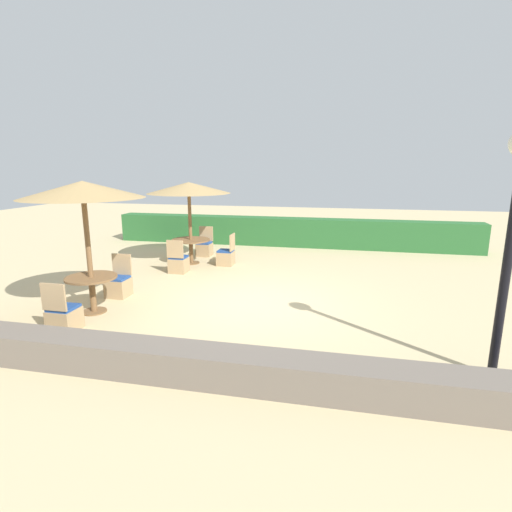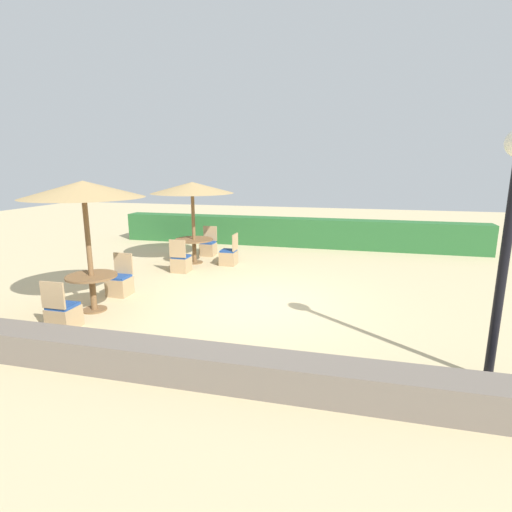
{
  "view_description": "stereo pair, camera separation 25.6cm",
  "coord_description": "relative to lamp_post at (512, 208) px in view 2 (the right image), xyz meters",
  "views": [
    {
      "loc": [
        1.83,
        -7.85,
        2.87
      ],
      "look_at": [
        0.0,
        0.6,
        0.9
      ],
      "focal_mm": 28.0,
      "sensor_mm": 36.0,
      "label": 1
    },
    {
      "loc": [
        2.08,
        -7.79,
        2.87
      ],
      "look_at": [
        0.0,
        0.6,
        0.9
      ],
      "focal_mm": 28.0,
      "sensor_mm": 36.0,
      "label": 2
    }
  ],
  "objects": [
    {
      "name": "parasol_back_left",
      "position": [
        -6.5,
        5.29,
        -0.13
      ],
      "size": [
        2.41,
        2.41,
        2.4
      ],
      "color": "brown",
      "rests_on": "ground_plane"
    },
    {
      "name": "patio_chair_back_left_north",
      "position": [
        -6.46,
        6.38,
        -2.09
      ],
      "size": [
        0.46,
        0.46,
        0.93
      ],
      "rotation": [
        0.0,
        0.0,
        3.14
      ],
      "color": "tan",
      "rests_on": "ground_plane"
    },
    {
      "name": "patio_chair_front_left_south",
      "position": [
        -6.86,
        0.1,
        -2.09
      ],
      "size": [
        0.46,
        0.46,
        0.93
      ],
      "color": "tan",
      "rests_on": "ground_plane"
    },
    {
      "name": "ground_plane",
      "position": [
        -3.98,
        2.21,
        -2.35
      ],
      "size": [
        40.0,
        40.0,
        0.0
      ],
      "primitive_type": "plane",
      "color": "#C6B284"
    },
    {
      "name": "round_table_back_left",
      "position": [
        -6.5,
        5.29,
        -1.77
      ],
      "size": [
        1.13,
        1.13,
        0.73
      ],
      "color": "brown",
      "rests_on": "ground_plane"
    },
    {
      "name": "round_table_front_left",
      "position": [
        -6.91,
        1.04,
        -1.79
      ],
      "size": [
        0.99,
        0.99,
        0.74
      ],
      "color": "brown",
      "rests_on": "ground_plane"
    },
    {
      "name": "hedge_row",
      "position": [
        -3.98,
        8.58,
        -1.84
      ],
      "size": [
        13.0,
        0.7,
        1.01
      ],
      "primitive_type": "cube",
      "color": "#28602D",
      "rests_on": "ground_plane"
    },
    {
      "name": "stone_border",
      "position": [
        -3.98,
        -0.98,
        -2.12
      ],
      "size": [
        10.0,
        0.56,
        0.46
      ],
      "primitive_type": "cube",
      "color": "#6B6056",
      "rests_on": "ground_plane"
    },
    {
      "name": "patio_chair_back_left_south",
      "position": [
        -6.46,
        4.24,
        -2.09
      ],
      "size": [
        0.46,
        0.46,
        0.93
      ],
      "color": "tan",
      "rests_on": "ground_plane"
    },
    {
      "name": "parasol_front_left",
      "position": [
        -6.91,
        1.04,
        0.06
      ],
      "size": [
        2.28,
        2.28,
        2.59
      ],
      "color": "brown",
      "rests_on": "ground_plane"
    },
    {
      "name": "patio_chair_back_left_east",
      "position": [
        -5.42,
        5.32,
        -2.09
      ],
      "size": [
        0.46,
        0.46,
        0.93
      ],
      "rotation": [
        0.0,
        0.0,
        1.57
      ],
      "color": "tan",
      "rests_on": "ground_plane"
    },
    {
      "name": "lamp_post",
      "position": [
        0.0,
        0.0,
        0.0
      ],
      "size": [
        0.36,
        0.36,
        3.32
      ],
      "color": "black",
      "rests_on": "ground_plane"
    },
    {
      "name": "patio_chair_front_left_north",
      "position": [
        -6.96,
        2.06,
        -2.09
      ],
      "size": [
        0.46,
        0.46,
        0.93
      ],
      "rotation": [
        0.0,
        0.0,
        3.14
      ],
      "color": "tan",
      "rests_on": "ground_plane"
    }
  ]
}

